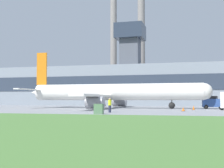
{
  "coord_description": "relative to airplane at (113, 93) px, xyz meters",
  "views": [
    {
      "loc": [
        16.81,
        -48.76,
        1.64
      ],
      "look_at": [
        2.07,
        5.93,
        4.41
      ],
      "focal_mm": 50.0,
      "sensor_mm": 36.0,
      "label": 1
    }
  ],
  "objects": [
    {
      "name": "terminal_building",
      "position": [
        -2.17,
        26.24,
        2.84
      ],
      "size": [
        87.85,
        10.85,
        21.54
      ],
      "color": "gray",
      "rests_on": "ground_plane"
    },
    {
      "name": "smokestack_right",
      "position": [
        -4.3,
        56.65,
        17.88
      ],
      "size": [
        3.0,
        3.0,
        41.15
      ],
      "color": "gray",
      "rests_on": "ground_plane"
    },
    {
      "name": "airplane",
      "position": [
        0.0,
        0.0,
        0.0
      ],
      "size": [
        33.88,
        30.82,
        10.67
      ],
      "color": "white",
      "rests_on": "ground_plane"
    },
    {
      "name": "smokestack_left",
      "position": [
        -14.23,
        54.58,
        19.34
      ],
      "size": [
        2.7,
        2.7,
        44.08
      ],
      "color": "gray",
      "rests_on": "ground_plane"
    },
    {
      "name": "pushback_tug",
      "position": [
        17.51,
        1.41,
        -1.83
      ],
      "size": [
        3.74,
        2.46,
        2.2
      ],
      "color": "#2D4C93",
      "rests_on": "ground_plane"
    },
    {
      "name": "ground_crew_person",
      "position": [
        4.33,
        -17.52,
        -1.89
      ],
      "size": [
        0.54,
        0.54,
        1.81
      ],
      "color": "#23283D",
      "rests_on": "ground_plane"
    },
    {
      "name": "traffic_cone_wingtip",
      "position": [
        14.28,
        -5.8,
        -2.51
      ],
      "size": [
        0.54,
        0.54,
        0.66
      ],
      "color": "black",
      "rests_on": "ground_plane"
    },
    {
      "name": "ground_plane",
      "position": [
        -2.17,
        -5.93,
        -2.82
      ],
      "size": [
        400.0,
        400.0,
        0.0
      ],
      "primitive_type": "plane",
      "color": "gray"
    },
    {
      "name": "traffic_cone_near_nose",
      "position": [
        12.93,
        -10.65,
        -2.58
      ],
      "size": [
        0.67,
        0.67,
        0.52
      ],
      "color": "black",
      "rests_on": "ground_plane"
    },
    {
      "name": "utility_cabinet",
      "position": [
        4.27,
        -21.85,
        -2.25
      ],
      "size": [
        1.02,
        0.53,
        1.12
      ],
      "color": "#4C724C",
      "rests_on": "ground_plane"
    }
  ]
}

